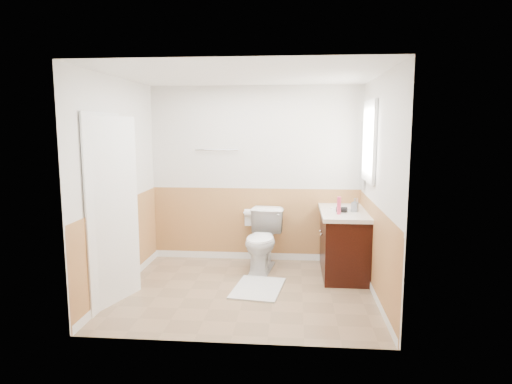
# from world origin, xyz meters

# --- Properties ---
(floor) EXTENTS (3.00, 3.00, 0.00)m
(floor) POSITION_xyz_m (0.00, 0.00, 0.00)
(floor) COLOR #8C7051
(floor) RESTS_ON ground
(ceiling) EXTENTS (3.00, 3.00, 0.00)m
(ceiling) POSITION_xyz_m (0.00, 0.00, 2.50)
(ceiling) COLOR white
(ceiling) RESTS_ON floor
(wall_back) EXTENTS (3.00, 0.00, 3.00)m
(wall_back) POSITION_xyz_m (0.00, 1.30, 1.25)
(wall_back) COLOR silver
(wall_back) RESTS_ON floor
(wall_front) EXTENTS (3.00, 0.00, 3.00)m
(wall_front) POSITION_xyz_m (0.00, -1.30, 1.25)
(wall_front) COLOR silver
(wall_front) RESTS_ON floor
(wall_left) EXTENTS (0.00, 3.00, 3.00)m
(wall_left) POSITION_xyz_m (-1.50, 0.00, 1.25)
(wall_left) COLOR silver
(wall_left) RESTS_ON floor
(wall_right) EXTENTS (0.00, 3.00, 3.00)m
(wall_right) POSITION_xyz_m (1.50, 0.00, 1.25)
(wall_right) COLOR silver
(wall_right) RESTS_ON floor
(wainscot_back) EXTENTS (3.00, 0.00, 3.00)m
(wainscot_back) POSITION_xyz_m (0.00, 1.29, 0.50)
(wainscot_back) COLOR #BF7D4C
(wainscot_back) RESTS_ON floor
(wainscot_front) EXTENTS (3.00, 0.00, 3.00)m
(wainscot_front) POSITION_xyz_m (0.00, -1.29, 0.50)
(wainscot_front) COLOR #BF7D4C
(wainscot_front) RESTS_ON floor
(wainscot_left) EXTENTS (0.00, 2.60, 2.60)m
(wainscot_left) POSITION_xyz_m (-1.49, 0.00, 0.50)
(wainscot_left) COLOR #BF7D4C
(wainscot_left) RESTS_ON floor
(wainscot_right) EXTENTS (0.00, 2.60, 2.60)m
(wainscot_right) POSITION_xyz_m (1.49, 0.00, 0.50)
(wainscot_right) COLOR #BF7D4C
(wainscot_right) RESTS_ON floor
(toilet) EXTENTS (0.56, 0.85, 0.81)m
(toilet) POSITION_xyz_m (0.14, 0.82, 0.41)
(toilet) COLOR white
(toilet) RESTS_ON floor
(bath_mat) EXTENTS (0.65, 0.87, 0.02)m
(bath_mat) POSITION_xyz_m (0.14, 0.07, 0.01)
(bath_mat) COLOR silver
(bath_mat) RESTS_ON floor
(vanity_cabinet) EXTENTS (0.55, 1.10, 0.80)m
(vanity_cabinet) POSITION_xyz_m (1.21, 0.73, 0.40)
(vanity_cabinet) COLOR black
(vanity_cabinet) RESTS_ON floor
(vanity_knob_left) EXTENTS (0.03, 0.03, 0.03)m
(vanity_knob_left) POSITION_xyz_m (0.91, 0.63, 0.55)
(vanity_knob_left) COLOR silver
(vanity_knob_left) RESTS_ON vanity_cabinet
(vanity_knob_right) EXTENTS (0.03, 0.03, 0.03)m
(vanity_knob_right) POSITION_xyz_m (0.91, 0.83, 0.55)
(vanity_knob_right) COLOR silver
(vanity_knob_right) RESTS_ON vanity_cabinet
(countertop) EXTENTS (0.60, 1.15, 0.05)m
(countertop) POSITION_xyz_m (1.20, 0.73, 0.83)
(countertop) COLOR white
(countertop) RESTS_ON vanity_cabinet
(sink_basin) EXTENTS (0.36, 0.36, 0.02)m
(sink_basin) POSITION_xyz_m (1.21, 0.88, 0.86)
(sink_basin) COLOR white
(sink_basin) RESTS_ON countertop
(faucet) EXTENTS (0.02, 0.02, 0.14)m
(faucet) POSITION_xyz_m (1.39, 0.88, 0.92)
(faucet) COLOR silver
(faucet) RESTS_ON countertop
(lotion_bottle) EXTENTS (0.05, 0.05, 0.22)m
(lotion_bottle) POSITION_xyz_m (1.11, 0.47, 0.96)
(lotion_bottle) COLOR #C43254
(lotion_bottle) RESTS_ON countertop
(soap_dispenser) EXTENTS (0.10, 0.10, 0.17)m
(soap_dispenser) POSITION_xyz_m (1.33, 0.67, 0.94)
(soap_dispenser) COLOR gray
(soap_dispenser) RESTS_ON countertop
(hair_dryer_body) EXTENTS (0.14, 0.07, 0.07)m
(hair_dryer_body) POSITION_xyz_m (1.16, 0.61, 0.89)
(hair_dryer_body) COLOR black
(hair_dryer_body) RESTS_ON countertop
(hair_dryer_handle) EXTENTS (0.03, 0.03, 0.07)m
(hair_dryer_handle) POSITION_xyz_m (1.13, 0.60, 0.86)
(hair_dryer_handle) COLOR black
(hair_dryer_handle) RESTS_ON countertop
(mirror_panel) EXTENTS (0.02, 0.35, 0.90)m
(mirror_panel) POSITION_xyz_m (1.48, 1.10, 1.55)
(mirror_panel) COLOR silver
(mirror_panel) RESTS_ON wall_right
(window_frame) EXTENTS (0.04, 0.80, 1.00)m
(window_frame) POSITION_xyz_m (1.47, 0.59, 1.75)
(window_frame) COLOR white
(window_frame) RESTS_ON wall_right
(window_glass) EXTENTS (0.01, 0.70, 0.90)m
(window_glass) POSITION_xyz_m (1.49, 0.59, 1.75)
(window_glass) COLOR white
(window_glass) RESTS_ON wall_right
(door) EXTENTS (0.29, 0.78, 2.04)m
(door) POSITION_xyz_m (-1.40, -0.45, 1.02)
(door) COLOR white
(door) RESTS_ON wall_left
(door_frame) EXTENTS (0.02, 0.92, 2.10)m
(door_frame) POSITION_xyz_m (-1.48, -0.45, 1.03)
(door_frame) COLOR white
(door_frame) RESTS_ON wall_left
(door_knob) EXTENTS (0.06, 0.06, 0.06)m
(door_knob) POSITION_xyz_m (-1.34, -0.12, 0.95)
(door_knob) COLOR silver
(door_knob) RESTS_ON door
(towel_bar) EXTENTS (0.62, 0.02, 0.02)m
(towel_bar) POSITION_xyz_m (-0.55, 1.25, 1.60)
(towel_bar) COLOR silver
(towel_bar) RESTS_ON wall_back
(tp_holder_bar) EXTENTS (0.14, 0.02, 0.02)m
(tp_holder_bar) POSITION_xyz_m (-0.10, 1.23, 0.70)
(tp_holder_bar) COLOR silver
(tp_holder_bar) RESTS_ON wall_back
(tp_roll) EXTENTS (0.10, 0.11, 0.11)m
(tp_roll) POSITION_xyz_m (-0.10, 1.23, 0.70)
(tp_roll) COLOR white
(tp_roll) RESTS_ON tp_holder_bar
(tp_sheet) EXTENTS (0.10, 0.01, 0.16)m
(tp_sheet) POSITION_xyz_m (-0.10, 1.23, 0.59)
(tp_sheet) COLOR white
(tp_sheet) RESTS_ON tp_roll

